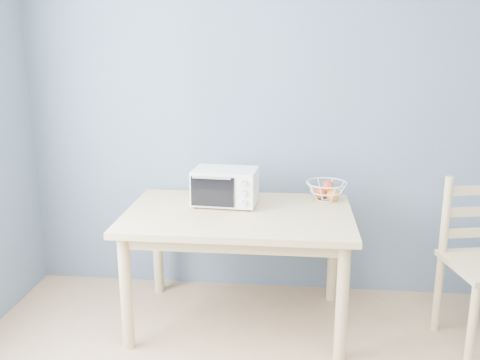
# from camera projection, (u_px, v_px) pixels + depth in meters

# --- Properties ---
(room) EXTENTS (4.01, 4.51, 2.61)m
(room) POSITION_uv_depth(u_px,v_px,m) (333.00, 219.00, 1.48)
(room) COLOR tan
(room) RESTS_ON ground
(dining_table) EXTENTS (1.40, 0.90, 0.75)m
(dining_table) POSITION_uv_depth(u_px,v_px,m) (238.00, 227.00, 3.32)
(dining_table) COLOR tan
(dining_table) RESTS_ON ground
(toaster_oven) EXTENTS (0.42, 0.31, 0.24)m
(toaster_oven) POSITION_uv_depth(u_px,v_px,m) (223.00, 186.00, 3.41)
(toaster_oven) COLOR white
(toaster_oven) RESTS_ON dining_table
(fruit_basket) EXTENTS (0.35, 0.35, 0.14)m
(fruit_basket) POSITION_uv_depth(u_px,v_px,m) (327.00, 190.00, 3.52)
(fruit_basket) COLOR white
(fruit_basket) RESTS_ON dining_table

